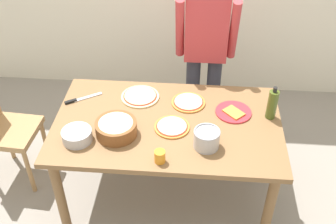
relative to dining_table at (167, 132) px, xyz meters
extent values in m
plane|color=gray|center=(0.00, 0.00, -0.67)|extent=(8.00, 8.00, 0.00)
cube|color=brown|center=(0.00, 0.00, 0.07)|extent=(1.60, 0.96, 0.04)
cylinder|color=brown|center=(-0.72, -0.40, -0.31)|extent=(0.07, 0.07, 0.72)
cylinder|color=brown|center=(0.72, -0.40, -0.31)|extent=(0.07, 0.07, 0.72)
cylinder|color=brown|center=(-0.72, 0.40, -0.31)|extent=(0.07, 0.07, 0.72)
cylinder|color=brown|center=(0.72, 0.40, -0.31)|extent=(0.07, 0.07, 0.72)
cylinder|color=#2D2D38|center=(0.16, 0.76, -0.24)|extent=(0.12, 0.12, 0.85)
cylinder|color=#2D2D38|center=(0.34, 0.76, -0.24)|extent=(0.12, 0.12, 0.85)
cube|color=#B7383D|center=(0.25, 0.76, 0.46)|extent=(0.34, 0.20, 0.55)
cylinder|color=#B7383D|center=(0.04, 0.71, 0.46)|extent=(0.07, 0.21, 0.55)
cylinder|color=#B7383D|center=(0.46, 0.71, 0.46)|extent=(0.07, 0.21, 0.55)
cube|color=#A37A4C|center=(-1.25, 0.12, -0.19)|extent=(0.43, 0.43, 0.05)
cylinder|color=#A37A4C|center=(-1.09, -0.06, -0.44)|extent=(0.04, 0.04, 0.45)
cylinder|color=#A37A4C|center=(-1.07, 0.28, -0.44)|extent=(0.04, 0.04, 0.45)
cylinder|color=#A37A4C|center=(-1.41, 0.30, -0.44)|extent=(0.04, 0.04, 0.45)
cylinder|color=beige|center=(-0.23, 0.27, 0.10)|extent=(0.29, 0.29, 0.01)
cylinder|color=#B22D1E|center=(-0.23, 0.27, 0.10)|extent=(0.25, 0.25, 0.00)
cylinder|color=beige|center=(-0.23, 0.27, 0.11)|extent=(0.24, 0.24, 0.00)
cylinder|color=#C67A33|center=(0.04, -0.06, 0.10)|extent=(0.25, 0.25, 0.01)
cylinder|color=#B22D1E|center=(0.04, -0.06, 0.10)|extent=(0.22, 0.22, 0.00)
cylinder|color=beige|center=(0.04, -0.06, 0.11)|extent=(0.20, 0.20, 0.00)
cylinder|color=#C67A33|center=(0.14, 0.23, 0.10)|extent=(0.25, 0.25, 0.01)
cylinder|color=#B22D1E|center=(0.14, 0.23, 0.10)|extent=(0.22, 0.22, 0.00)
cylinder|color=beige|center=(0.14, 0.23, 0.11)|extent=(0.21, 0.21, 0.00)
cylinder|color=red|center=(0.47, 0.14, 0.10)|extent=(0.26, 0.26, 0.01)
cube|color=#CC8438|center=(0.47, 0.12, 0.11)|extent=(0.17, 0.17, 0.01)
cylinder|color=brown|center=(-0.33, -0.15, 0.14)|extent=(0.28, 0.28, 0.10)
ellipsoid|color=beige|center=(-0.33, -0.15, 0.18)|extent=(0.25, 0.25, 0.05)
cylinder|color=#B7B7BC|center=(-0.58, -0.24, 0.13)|extent=(0.20, 0.20, 0.08)
cylinder|color=#47561E|center=(0.72, 0.12, 0.20)|extent=(0.07, 0.07, 0.22)
cylinder|color=black|center=(0.72, 0.12, 0.33)|extent=(0.03, 0.03, 0.04)
cylinder|color=#B7B7BC|center=(0.27, -0.22, 0.15)|extent=(0.17, 0.17, 0.12)
torus|color=#A5A5AD|center=(0.27, -0.22, 0.21)|extent=(0.17, 0.17, 0.01)
cylinder|color=orange|center=(-0.02, -0.39, 0.13)|extent=(0.07, 0.07, 0.08)
cube|color=silver|center=(-0.62, 0.24, 0.09)|extent=(0.20, 0.14, 0.01)
cube|color=black|center=(-0.74, 0.17, 0.10)|extent=(0.09, 0.07, 0.02)
camera|label=1|loc=(0.18, -2.20, 1.94)|focal=43.82mm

